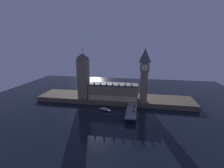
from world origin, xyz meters
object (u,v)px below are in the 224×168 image
street_lamp_near (126,111)px  clock_tower (144,74)px  street_lamp_mid (137,107)px  car_southbound_trail (134,106)px  pedestrian_far_rail (128,105)px  pedestrian_near_rail (126,114)px  boat_upstream (105,110)px  victoria_tower (83,76)px  car_northbound_lead (130,106)px  car_southbound_lead (134,111)px  street_lamp_far (128,102)px

street_lamp_near → clock_tower: bearing=67.7°
street_lamp_mid → car_southbound_trail: bearing=105.0°
car_southbound_trail → pedestrian_far_rail: bearing=166.7°
street_lamp_mid → pedestrian_near_rail: bearing=-129.4°
street_lamp_near → boat_upstream: 35.92m
pedestrian_far_rail → boat_upstream: 29.75m
victoria_tower → street_lamp_mid: size_ratio=10.20×
car_southbound_trail → car_northbound_lead: bearing=-164.8°
boat_upstream → pedestrian_near_rail: bearing=-34.2°
car_southbound_trail → boat_upstream: bearing=-171.9°
victoria_tower → car_northbound_lead: size_ratio=14.75×
pedestrian_far_rail → car_southbound_lead: bearing=-66.0°
pedestrian_far_rail → boat_upstream: bearing=-166.1°
clock_tower → street_lamp_mid: (-7.64, -31.19, -33.60)m
car_southbound_trail → street_lamp_mid: size_ratio=0.61×
car_southbound_lead → car_southbound_trail: 15.72m
car_northbound_lead → car_southbound_trail: (5.22, 1.42, 0.00)m
pedestrian_far_rail → street_lamp_mid: bearing=-50.4°
car_southbound_lead → street_lamp_mid: (3.01, 4.50, 3.55)m
boat_upstream → car_southbound_trail: bearing=8.1°
car_southbound_lead → pedestrian_far_rail: bearing=114.0°
clock_tower → pedestrian_near_rail: size_ratio=43.74×
car_southbound_trail → street_lamp_near: (-8.22, -25.94, 3.34)m
car_southbound_lead → pedestrian_far_rail: pedestrian_far_rail is taller
street_lamp_mid → street_lamp_near: bearing=-127.3°
car_southbound_lead → pedestrian_far_rail: 19.24m
car_northbound_lead → pedestrian_near_rail: 23.11m
car_northbound_lead → pedestrian_near_rail: size_ratio=2.87×
car_northbound_lead → boat_upstream: size_ratio=0.25×
victoria_tower → car_southbound_lead: victoria_tower is taller
pedestrian_far_rail → street_lamp_near: street_lamp_near is taller
pedestrian_far_rail → street_lamp_far: 3.38m
clock_tower → pedestrian_far_rail: (-18.47, -18.12, -36.87)m
car_southbound_lead → pedestrian_near_rail: (-7.82, -8.66, 0.21)m
car_southbound_lead → pedestrian_near_rail: pedestrian_near_rail is taller
victoria_tower → street_lamp_far: size_ratio=11.12×
clock_tower → street_lamp_near: size_ratio=11.12×
car_southbound_lead → street_lamp_near: (-8.22, -10.22, 3.34)m
pedestrian_near_rail → street_lamp_far: 28.05m
clock_tower → pedestrian_far_rail: clock_tower is taller
street_lamp_mid → street_lamp_far: bearing=127.3°
victoria_tower → street_lamp_mid: bearing=-23.9°
victoria_tower → car_southbound_trail: bearing=-17.0°
car_southbound_lead → car_southbound_trail: (0.00, 15.72, -0.01)m
car_northbound_lead → car_southbound_lead: (5.22, -14.30, 0.01)m
boat_upstream → car_northbound_lead: bearing=6.9°
car_northbound_lead → pedestrian_far_rail: 4.19m
victoria_tower → street_lamp_far: bearing=-16.2°
car_northbound_lead → boat_upstream: 31.64m
victoria_tower → street_lamp_mid: (75.31, -33.35, -27.47)m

